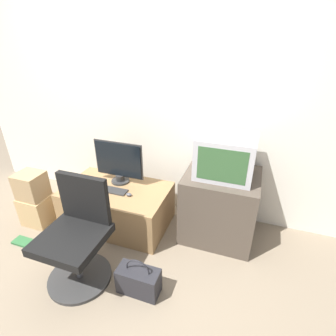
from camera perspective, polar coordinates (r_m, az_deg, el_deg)
name	(u,v)px	position (r m, az deg, el deg)	size (l,w,h in m)	color
ground_plane	(88,281)	(2.51, -17.07, -22.49)	(12.00, 12.00, 0.00)	#7F705B
wall_back	(145,94)	(2.84, -5.06, 15.71)	(4.40, 0.05, 2.60)	silver
desk	(118,206)	(2.89, -10.92, -8.06)	(1.08, 0.66, 0.43)	#937047
side_stand	(219,205)	(2.67, 11.11, -7.97)	(0.69, 0.60, 0.70)	#4C4238
main_monitor	(119,163)	(2.78, -10.66, 1.15)	(0.54, 0.19, 0.46)	#2D2D2D
keyboard	(109,190)	(2.76, -12.62, -4.63)	(0.38, 0.11, 0.01)	#2D2D2D
mouse	(129,195)	(2.63, -8.52, -5.74)	(0.06, 0.04, 0.03)	#4C4C51
crt_tv	(225,156)	(2.40, 12.39, 2.56)	(0.51, 0.42, 0.38)	#B7B7BC
office_chair	(77,238)	(2.31, -19.15, -14.27)	(0.53, 0.53, 0.89)	#333333
cardboard_box_lower	(38,209)	(3.21, -26.47, -8.06)	(0.30, 0.27, 0.33)	tan
cardboard_box_upper	(31,186)	(3.06, -27.65, -3.41)	(0.27, 0.24, 0.28)	#A3845B
handbag	(139,280)	(2.28, -6.42, -23.15)	(0.34, 0.16, 0.34)	#232328
book	(24,242)	(3.08, -28.81, -13.94)	(0.23, 0.11, 0.02)	#2D6638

